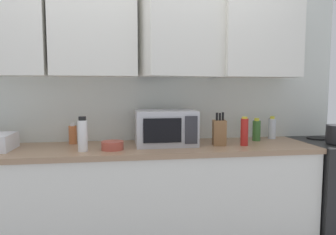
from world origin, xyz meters
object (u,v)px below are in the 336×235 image
at_px(bottle_clear_tall, 272,128).
at_px(bowl_ceramic_small, 112,145).
at_px(bottle_green_oil, 256,130).
at_px(bottle_red_sauce, 244,132).
at_px(bottle_spice_jar, 73,134).
at_px(microwave, 165,127).
at_px(knife_block, 219,132).
at_px(bottle_white_jar, 83,135).

relative_size(bottle_clear_tall, bowl_ceramic_small, 1.25).
xyz_separation_m(bottle_green_oil, bottle_red_sauce, (-0.19, -0.20, 0.02)).
bearing_deg(bottle_clear_tall, bottle_spice_jar, -179.99).
bearing_deg(microwave, knife_block, -11.24).
bearing_deg(microwave, bottle_clear_tall, 8.47).
relative_size(bottle_spice_jar, bottle_white_jar, 0.68).
height_order(microwave, bottle_spice_jar, microwave).
bearing_deg(bottle_clear_tall, bottle_white_jar, -168.51).
relative_size(bottle_white_jar, bottle_red_sauce, 1.10).
height_order(bottle_red_sauce, bowl_ceramic_small, bottle_red_sauce).
distance_m(microwave, bottle_green_oil, 0.82).
distance_m(knife_block, bowl_ceramic_small, 0.85).
bearing_deg(bottle_green_oil, knife_block, -158.36).
xyz_separation_m(knife_block, bottle_spice_jar, (-1.18, 0.23, -0.02)).
relative_size(knife_block, bottle_red_sauce, 1.15).
bearing_deg(bottle_spice_jar, bottle_green_oil, -2.92).
xyz_separation_m(bottle_spice_jar, bowl_ceramic_small, (0.33, -0.30, -0.05)).
bearing_deg(knife_block, microwave, 168.76).
bearing_deg(bottle_red_sauce, bottle_white_jar, -177.85).
height_order(bottle_green_oil, bottle_white_jar, bottle_white_jar).
xyz_separation_m(bottle_spice_jar, bottle_green_oil, (1.56, -0.08, 0.01)).
relative_size(microwave, bottle_spice_jar, 2.79).
bearing_deg(knife_block, bottle_white_jar, -174.72).
relative_size(microwave, knife_block, 1.81).
height_order(bottle_white_jar, bottle_clear_tall, bottle_white_jar).
xyz_separation_m(bottle_clear_tall, bottle_red_sauce, (-0.38, -0.28, 0.02)).
xyz_separation_m(microwave, bottle_clear_tall, (1.00, 0.15, -0.04)).
distance_m(bottle_spice_jar, bottle_clear_tall, 1.75).
bearing_deg(bottle_spice_jar, knife_block, -11.19).
xyz_separation_m(microwave, bottle_green_oil, (0.81, 0.07, -0.05)).
bearing_deg(microwave, bottle_red_sauce, -12.39).
bearing_deg(bowl_ceramic_small, bottle_white_jar, -172.23).
bearing_deg(knife_block, bowl_ceramic_small, -175.34).
relative_size(bottle_green_oil, bottle_white_jar, 0.78).
height_order(bottle_green_oil, bowl_ceramic_small, bottle_green_oil).
relative_size(bottle_white_jar, bottle_clear_tall, 1.24).
bearing_deg(bottle_green_oil, bottle_clear_tall, 23.37).
bearing_deg(bottle_clear_tall, knife_block, -157.80).
distance_m(knife_block, bottle_white_jar, 1.06).
height_order(knife_block, bottle_green_oil, knife_block).
distance_m(bottle_green_oil, bottle_clear_tall, 0.20).
height_order(bottle_spice_jar, bottle_green_oil, bottle_green_oil).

